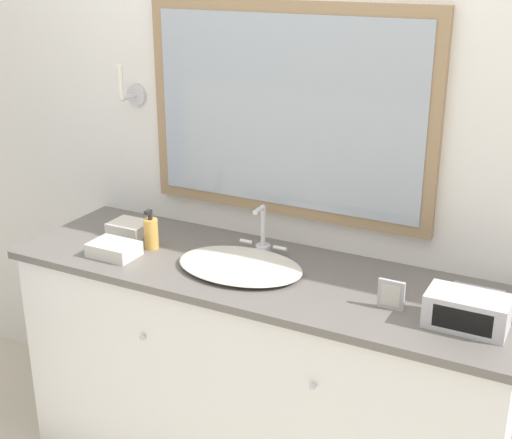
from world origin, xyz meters
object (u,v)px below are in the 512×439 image
(appliance_box, at_px, (467,311))
(picture_frame, at_px, (391,295))
(soap_bottle, at_px, (151,233))
(sink_basin, at_px, (241,264))

(appliance_box, relative_size, picture_frame, 2.48)
(soap_bottle, bearing_deg, appliance_box, -3.16)
(soap_bottle, height_order, appliance_box, soap_bottle)
(sink_basin, height_order, soap_bottle, sink_basin)
(soap_bottle, height_order, picture_frame, soap_bottle)
(appliance_box, distance_m, picture_frame, 0.25)
(picture_frame, bearing_deg, sink_basin, 175.36)
(appliance_box, bearing_deg, soap_bottle, 176.84)
(soap_bottle, bearing_deg, sink_basin, -1.76)
(soap_bottle, xyz_separation_m, appliance_box, (1.26, -0.07, -0.01))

